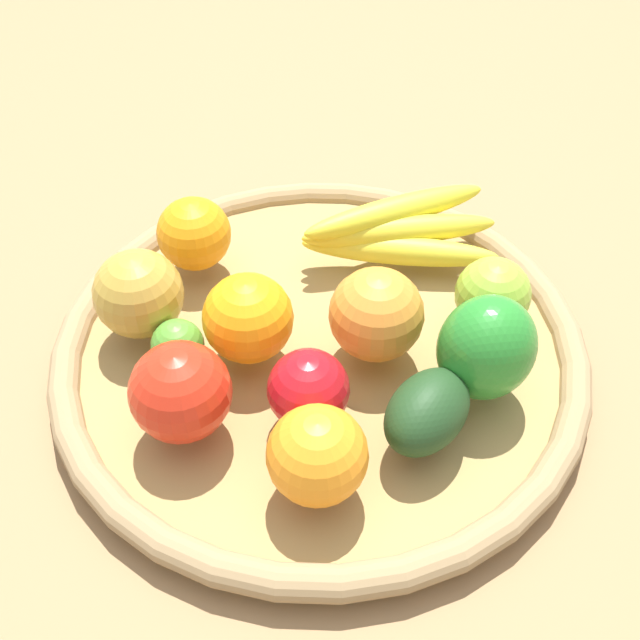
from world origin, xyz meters
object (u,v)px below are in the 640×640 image
Objects in this scene: orange_3 at (376,314)px; orange_0 at (249,321)px; orange_2 at (194,234)px; apple_2 at (308,389)px; apple_1 at (139,294)px; avocado at (427,412)px; apple_0 at (493,294)px; banana_bunch at (398,231)px; orange_1 at (317,455)px; lime_0 at (178,345)px; bell_pepper at (487,348)px; apple_3 at (181,392)px.

orange_3 is 1.05× the size of orange_0.
apple_2 is at bearing 15.55° from orange_2.
apple_1 reaches higher than apple_2.
orange_0 is 0.92× the size of avocado.
orange_0 is (-0.02, -0.10, -0.00)m from orange_3.
apple_2 is at bearing -71.28° from apple_0.
orange_3 is (0.12, -0.06, 0.01)m from banana_bunch.
orange_1 is at bearing -56.74° from apple_0.
banana_bunch is 2.95× the size of apple_2.
apple_2 is 0.12m from lime_0.
orange_3 is 0.15m from orange_1.
apple_0 is at bearing 76.12° from apple_1.
orange_0 is 0.06m from lime_0.
orange_2 is at bearing 141.46° from apple_1.
orange_3 reaches higher than lime_0.
apple_2 is (-0.01, -0.14, -0.01)m from bell_pepper.
orange_3 is 0.11m from apple_0.
apple_2 is 0.09m from avocado.
banana_bunch is at bearing 98.58° from apple_1.
orange_2 is 1.56× the size of lime_0.
apple_3 reaches higher than banana_bunch.
apple_3 is 1.20× the size of apple_0.
orange_1 is 1.06× the size of orange_2.
orange_0 is (-0.06, 0.07, -0.00)m from apple_3.
apple_2 is 0.78× the size of avocado.
orange_0 is at bearing -136.35° from avocado.
orange_2 is (-0.21, -0.20, -0.01)m from bell_pepper.
banana_bunch is 0.18m from bell_pepper.
avocado is (0.18, 0.20, -0.01)m from apple_1.
avocado reaches higher than lime_0.
orange_2 reaches higher than apple_0.
orange_2 is at bearing -150.51° from avocado.
orange_2 is (-0.21, -0.06, 0.00)m from apple_2.
apple_1 is 0.93× the size of avocado.
apple_2 is 0.98× the size of apple_0.
apple_0 is 0.28m from orange_2.
apple_0 is 0.95× the size of orange_2.
apple_0 is at bearing 85.58° from lime_0.
apple_2 is 0.19m from apple_0.
orange_3 is 1.01× the size of apple_3.
apple_3 is 1.14× the size of orange_2.
avocado is at bearing -43.73° from apple_0.
apple_2 is at bearing 79.97° from apple_3.
banana_bunch is 2.07× the size of bell_pepper.
banana_bunch is 0.24m from lime_0.
lime_0 is (-0.09, -0.24, -0.02)m from bell_pepper.
banana_bunch is 0.12m from apple_0.
avocado is (0.04, 0.08, -0.00)m from apple_2.
apple_0 is at bearing 23.59° from banana_bunch.
orange_1 is at bearing 10.08° from orange_2.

